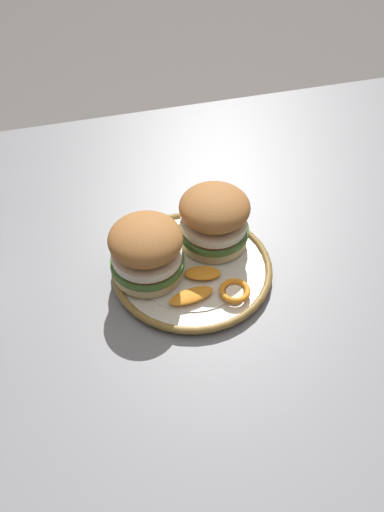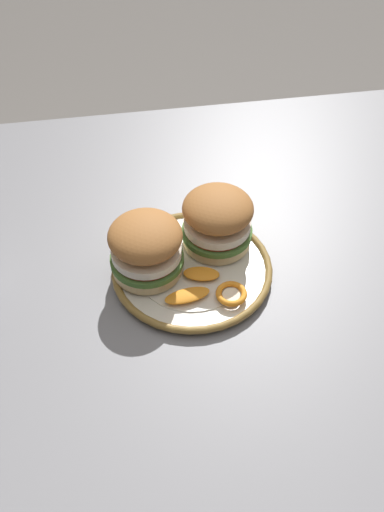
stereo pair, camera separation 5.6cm
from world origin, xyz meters
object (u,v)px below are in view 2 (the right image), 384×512
Objects in this scene: sandwich_half_left at (146,247)px; sandwich_half_right at (220,219)px; dining_table at (226,325)px; dinner_plate at (192,269)px.

sandwich_half_left is 0.13m from sandwich_half_right.
sandwich_half_left is (0.12, -0.06, 0.15)m from dining_table.
sandwich_half_right is at bearing -92.08° from dining_table.
sandwich_half_left is at bearing 19.00° from sandwich_half_right.
sandwich_half_left reaches higher than dinner_plate.
sandwich_half_left is at bearing -24.88° from dining_table.
dining_table is 0.12m from dinner_plate.
dining_table is at bearing 155.12° from sandwich_half_left.
sandwich_half_left is (0.07, -0.00, 0.06)m from dinner_plate.
sandwich_half_left is at bearing -3.89° from dinner_plate.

